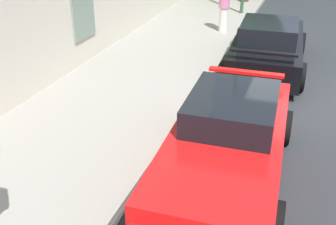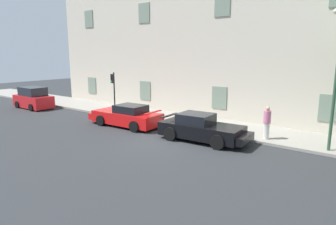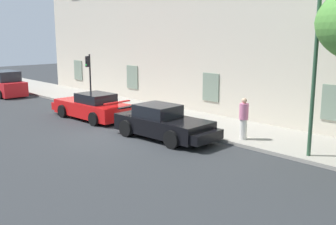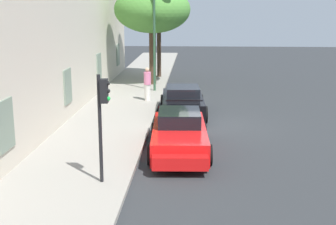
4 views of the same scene
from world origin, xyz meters
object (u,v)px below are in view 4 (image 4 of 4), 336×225
object	(u,v)px
tree_near_kerb	(152,10)
traffic_light	(102,109)
sportscar_yellow_flank	(183,102)
street_lamp	(161,16)
pedestrian_admiring	(147,84)
sportscar_red_lead	(179,136)
tree_midblock	(159,0)

from	to	relation	value
tree_near_kerb	traffic_light	bearing A→B (deg)	-179.53
sportscar_yellow_flank	street_lamp	world-z (taller)	street_lamp
sportscar_yellow_flank	pedestrian_admiring	distance (m)	3.30
sportscar_yellow_flank	traffic_light	distance (m)	9.30
sportscar_yellow_flank	pedestrian_admiring	xyz separation A→B (m)	(2.66, 1.90, 0.38)
tree_near_kerb	traffic_light	world-z (taller)	tree_near_kerb
sportscar_yellow_flank	street_lamp	size ratio (longest dim) A/B	0.77
tree_near_kerb	traffic_light	distance (m)	17.10
sportscar_red_lead	traffic_light	distance (m)	4.09
traffic_light	tree_midblock	bearing A→B (deg)	-0.07
sportscar_red_lead	traffic_light	world-z (taller)	traffic_light
sportscar_yellow_flank	pedestrian_admiring	bearing A→B (deg)	35.58
tree_midblock	street_lamp	world-z (taller)	tree_midblock
traffic_light	pedestrian_admiring	bearing A→B (deg)	-0.27
street_lamp	sportscar_yellow_flank	bearing A→B (deg)	-166.15
tree_midblock	traffic_light	bearing A→B (deg)	179.93
sportscar_yellow_flank	tree_near_kerb	size ratio (longest dim) A/B	0.80
tree_midblock	traffic_light	world-z (taller)	tree_midblock
sportscar_yellow_flank	tree_near_kerb	xyz separation A→B (m)	(7.96, 2.10, 4.11)
pedestrian_admiring	traffic_light	bearing A→B (deg)	179.73
pedestrian_admiring	sportscar_yellow_flank	bearing A→B (deg)	-144.42
traffic_light	pedestrian_admiring	size ratio (longest dim) A/B	1.76
tree_midblock	sportscar_red_lead	bearing A→B (deg)	-173.34
sportscar_yellow_flank	tree_midblock	size ratio (longest dim) A/B	0.69
sportscar_red_lead	tree_midblock	world-z (taller)	tree_midblock
sportscar_yellow_flank	pedestrian_admiring	world-z (taller)	pedestrian_admiring
tree_near_kerb	pedestrian_admiring	bearing A→B (deg)	-177.92
street_lamp	pedestrian_admiring	xyz separation A→B (m)	(-2.96, 0.52, -3.42)
tree_near_kerb	street_lamp	bearing A→B (deg)	-163.07
tree_near_kerb	street_lamp	world-z (taller)	street_lamp
sportscar_red_lead	street_lamp	size ratio (longest dim) A/B	0.80
street_lamp	pedestrian_admiring	bearing A→B (deg)	170.06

